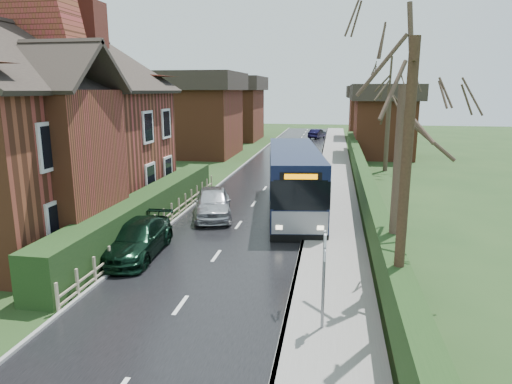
% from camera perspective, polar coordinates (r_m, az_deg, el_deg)
% --- Properties ---
extents(ground, '(140.00, 140.00, 0.00)m').
position_cam_1_polar(ground, '(15.24, -6.92, -10.60)').
color(ground, '#2B441D').
rests_on(ground, ground).
extents(road, '(6.00, 100.00, 0.02)m').
position_cam_1_polar(road, '(24.50, -0.28, -1.50)').
color(road, black).
rests_on(road, ground).
extents(pavement, '(2.50, 100.00, 0.14)m').
position_cam_1_polar(pavement, '(24.14, 9.71, -1.76)').
color(pavement, slate).
rests_on(pavement, ground).
extents(kerb_right, '(0.12, 100.00, 0.14)m').
position_cam_1_polar(kerb_right, '(24.16, 6.86, -1.65)').
color(kerb_right, gray).
rests_on(kerb_right, ground).
extents(kerb_left, '(0.12, 100.00, 0.10)m').
position_cam_1_polar(kerb_left, '(25.18, -7.13, -1.12)').
color(kerb_left, gray).
rests_on(kerb_left, ground).
extents(front_hedge, '(1.20, 16.00, 1.60)m').
position_cam_1_polar(front_hedge, '(20.73, -13.42, -2.22)').
color(front_hedge, '#183213').
rests_on(front_hedge, ground).
extents(picket_fence, '(0.10, 16.00, 0.90)m').
position_cam_1_polar(picket_fence, '(20.54, -11.44, -3.27)').
color(picket_fence, tan).
rests_on(picket_fence, ground).
extents(right_wall_hedge, '(0.60, 50.00, 1.80)m').
position_cam_1_polar(right_wall_hedge, '(23.98, 13.50, 0.31)').
color(right_wall_hedge, brown).
rests_on(right_wall_hedge, ground).
extents(brick_house, '(9.30, 14.60, 10.30)m').
position_cam_1_polar(brick_house, '(22.32, -25.72, 7.24)').
color(brick_house, brown).
rests_on(brick_house, ground).
extents(bus, '(3.76, 10.56, 3.14)m').
position_cam_1_polar(bus, '(22.97, 4.73, 1.45)').
color(bus, black).
rests_on(bus, ground).
extents(car_silver, '(2.73, 4.53, 1.44)m').
position_cam_1_polar(car_silver, '(21.95, -5.44, -1.32)').
color(car_silver, silver).
rests_on(car_silver, ground).
extents(car_green, '(2.02, 4.47, 1.27)m').
position_cam_1_polar(car_green, '(17.42, -14.68, -5.70)').
color(car_green, black).
rests_on(car_green, ground).
extents(car_distant, '(2.24, 3.80, 1.18)m').
position_cam_1_polar(car_distant, '(58.85, 7.66, 7.24)').
color(car_distant, black).
rests_on(car_distant, ground).
extents(bus_stop_sign, '(0.08, 0.40, 2.67)m').
position_cam_1_polar(bus_stop_sign, '(11.41, 8.50, -9.26)').
color(bus_stop_sign, slate).
rests_on(bus_stop_sign, ground).
extents(telegraph_pole, '(0.25, 0.92, 7.15)m').
position_cam_1_polar(telegraph_pole, '(11.27, 18.03, -0.14)').
color(telegraph_pole, '#2F2015').
rests_on(telegraph_pole, ground).
extents(tree_right_near, '(4.06, 4.06, 8.76)m').
position_cam_1_polar(tree_right_near, '(13.73, 18.13, 14.35)').
color(tree_right_near, '#3D2E24').
rests_on(tree_right_near, ground).
extents(tree_right_far, '(4.58, 4.58, 8.84)m').
position_cam_1_polar(tree_right_far, '(35.55, 16.46, 13.11)').
color(tree_right_far, '#352A1F').
rests_on(tree_right_far, ground).
extents(tree_house_side, '(4.61, 4.61, 10.48)m').
position_cam_1_polar(tree_house_side, '(29.36, -23.24, 15.24)').
color(tree_house_side, '#372820').
rests_on(tree_house_side, ground).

